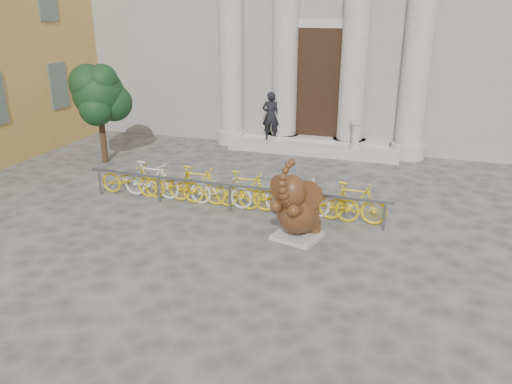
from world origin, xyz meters
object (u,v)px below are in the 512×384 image
(bike_rack, at_px, (233,189))
(pedestrian, at_px, (271,116))
(tree, at_px, (99,95))
(elephant_statue, at_px, (297,209))

(bike_rack, distance_m, pedestrian, 5.77)
(tree, height_order, pedestrian, tree)
(elephant_statue, bearing_deg, pedestrian, 125.84)
(bike_rack, height_order, tree, tree)
(bike_rack, bearing_deg, pedestrian, 96.85)
(elephant_statue, bearing_deg, bike_rack, 162.19)
(elephant_statue, distance_m, pedestrian, 7.48)
(tree, bearing_deg, elephant_statue, -26.45)
(elephant_statue, height_order, bike_rack, elephant_statue)
(tree, bearing_deg, bike_rack, -24.01)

